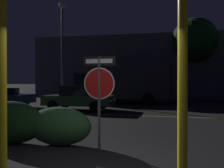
% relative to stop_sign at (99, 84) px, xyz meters
% --- Properties ---
extents(road_center_stripe, '(40.48, 0.12, 0.01)m').
position_rel_stop_sign_xyz_m(road_center_stripe, '(0.46, 6.20, -1.57)').
color(road_center_stripe, gold).
rests_on(road_center_stripe, ground_plane).
extents(stop_sign, '(0.79, 0.06, 2.23)m').
position_rel_stop_sign_xyz_m(stop_sign, '(0.00, 0.00, 0.00)').
color(stop_sign, '#4C4C51').
rests_on(stop_sign, ground_plane).
extents(yellow_pole_left, '(0.14, 0.14, 3.06)m').
position_rel_stop_sign_xyz_m(yellow_pole_left, '(-0.97, -2.22, -0.05)').
color(yellow_pole_left, yellow).
rests_on(yellow_pole_left, ground_plane).
extents(yellow_pole_right, '(0.16, 0.16, 3.50)m').
position_rel_stop_sign_xyz_m(yellow_pole_right, '(1.80, -1.45, 0.17)').
color(yellow_pole_right, yellow).
rests_on(yellow_pole_right, ground_plane).
extents(hedge_bush_1, '(1.88, 0.88, 1.12)m').
position_rel_stop_sign_xyz_m(hedge_bush_1, '(-2.48, 0.20, -1.01)').
color(hedge_bush_1, '#19421E').
rests_on(hedge_bush_1, ground_plane).
extents(hedge_bush_2, '(1.73, 0.77, 0.99)m').
position_rel_stop_sign_xyz_m(hedge_bush_2, '(-1.16, 0.31, -1.08)').
color(hedge_bush_2, '#2D6633').
rests_on(hedge_bush_2, ground_plane).
extents(passing_car_2, '(3.99, 1.88, 1.41)m').
position_rel_stop_sign_xyz_m(passing_car_2, '(-3.37, 7.87, -0.88)').
color(passing_car_2, '#335B38').
rests_on(passing_car_2, ground_plane).
extents(delivery_truck, '(7.21, 2.67, 2.87)m').
position_rel_stop_sign_xyz_m(delivery_truck, '(-1.76, 12.79, -0.02)').
color(delivery_truck, '#2D2D33').
rests_on(delivery_truck, ground_plane).
extents(street_lamp, '(0.52, 0.52, 7.90)m').
position_rel_stop_sign_xyz_m(street_lamp, '(-6.46, 12.69, 3.80)').
color(street_lamp, '#4C4C51').
rests_on(street_lamp, ground_plane).
extents(tree_2, '(4.07, 4.07, 7.40)m').
position_rel_stop_sign_xyz_m(tree_2, '(4.06, 17.95, 3.77)').
color(tree_2, '#422D1E').
rests_on(tree_2, ground_plane).
extents(building_backdrop, '(26.03, 4.74, 6.15)m').
position_rel_stop_sign_xyz_m(building_backdrop, '(1.36, 20.11, 1.50)').
color(building_backdrop, '#4C4C56').
rests_on(building_backdrop, ground_plane).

